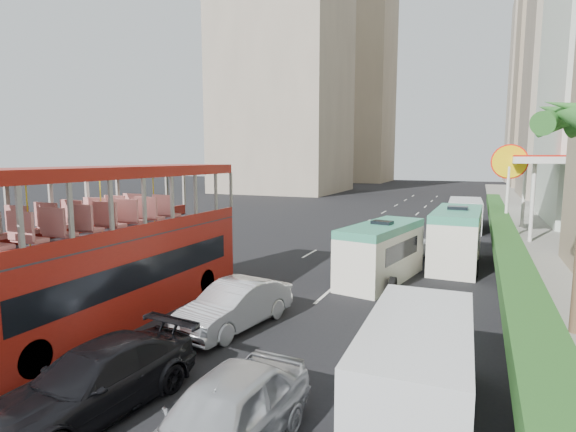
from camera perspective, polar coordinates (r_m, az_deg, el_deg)
The scene contains 17 objects.
ground_plane at distance 13.29m, azimuth -0.86°, elevation -16.27°, with size 200.00×200.00×0.00m, color black.
double_decker_bus at distance 15.86m, azimuth -21.14°, elevation -3.29°, with size 2.50×11.00×5.06m, color #A01C12.
car_silver_lane_a at distance 14.77m, azimuth -6.71°, elevation -13.83°, with size 1.53×4.40×1.45m, color #B9BCC1.
car_black at distance 11.12m, azimuth -23.09°, elevation -21.91°, with size 1.95×4.80×1.39m, color black.
van_asset at distance 24.68m, azimuth 14.38°, elevation -5.32°, with size 1.99×4.32×1.20m, color silver.
minibus_near at distance 19.97m, azimuth 11.77°, elevation -4.56°, with size 1.88×5.64×2.50m, color silver.
minibus_far at distance 23.87m, azimuth 20.61°, elevation -2.56°, with size 2.11×6.32×2.80m, color silver.
panel_van_near at distance 10.05m, azimuth 16.04°, elevation -18.31°, with size 2.05×5.11×2.05m, color silver.
panel_van_far at distance 36.00m, azimuth 21.54°, elevation 0.16°, with size 2.25×5.62×2.25m, color silver.
sidewalk at distance 36.72m, azimuth 29.19°, elevation -1.76°, with size 6.00×120.00×0.18m, color #99968C.
kerb_wall at distance 25.58m, azimuth 25.55°, elevation -3.82°, with size 0.30×44.00×1.00m, color silver.
hedge at distance 25.44m, azimuth 25.66°, elevation -1.94°, with size 1.10×44.00×0.70m, color #2D6626.
shell_station at distance 34.59m, azimuth 31.46°, elevation 2.03°, with size 6.50×8.00×5.50m, color silver.
tower_far_a at distance 95.36m, azimuth 31.39°, elevation 16.41°, with size 14.00×14.00×44.00m, color tan.
tower_far_b at distance 116.67m, azimuth 29.77°, elevation 13.67°, with size 14.00×14.00×40.00m, color tan.
tower_left_a at distance 75.08m, azimuth -0.55°, elevation 23.38°, with size 18.00×18.00×52.00m, color tan.
tower_left_b at distance 106.13m, azimuth 8.45°, elevation 16.90°, with size 16.00×16.00×46.00m, color tan.
Camera 1 is at (4.96, -11.12, 5.33)m, focal length 28.00 mm.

